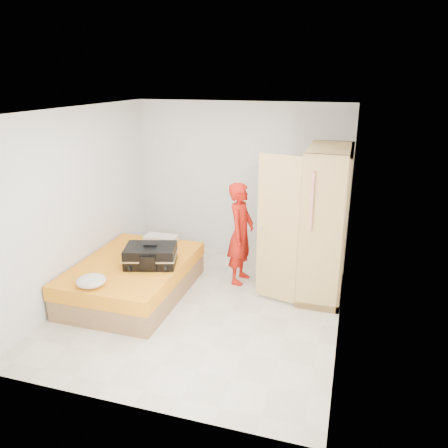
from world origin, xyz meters
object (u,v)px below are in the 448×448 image
(wardrobe, at_px, (321,227))
(round_cushion, at_px, (91,281))
(suitcase, at_px, (151,256))
(bed, at_px, (134,278))
(person, at_px, (241,233))

(wardrobe, relative_size, round_cushion, 5.77)
(suitcase, relative_size, round_cushion, 2.23)
(round_cushion, bearing_deg, suitcase, 61.80)
(bed, xyz_separation_m, suitcase, (0.29, -0.01, 0.38))
(person, xyz_separation_m, suitcase, (-1.05, -0.87, -0.13))
(bed, xyz_separation_m, wardrobe, (2.50, 0.82, 0.75))
(bed, relative_size, person, 1.32)
(person, distance_m, suitcase, 1.37)
(suitcase, bearing_deg, round_cushion, -134.37)
(round_cushion, bearing_deg, person, 48.43)
(wardrobe, bearing_deg, bed, -161.87)
(person, bearing_deg, suitcase, 134.02)
(wardrobe, distance_m, person, 1.18)
(wardrobe, height_order, round_cushion, wardrobe)
(bed, xyz_separation_m, person, (1.34, 0.86, 0.52))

